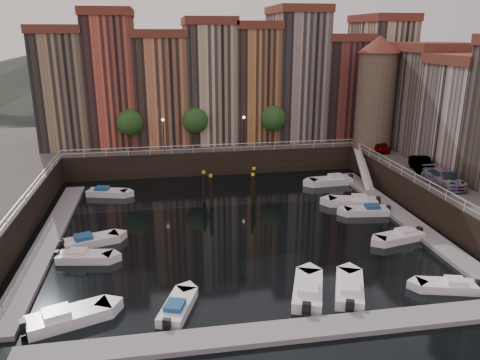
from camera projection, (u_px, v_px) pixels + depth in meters
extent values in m
plane|color=black|center=(234.00, 224.00, 43.58)|extent=(200.00, 200.00, 0.00)
cube|color=black|center=(206.00, 146.00, 67.58)|extent=(80.00, 20.00, 3.00)
cube|color=gray|center=(49.00, 239.00, 39.99)|extent=(2.00, 28.00, 0.35)
cube|color=gray|center=(401.00, 216.00, 45.18)|extent=(2.00, 28.00, 0.35)
cube|color=gray|center=(279.00, 332.00, 27.54)|extent=(30.00, 2.00, 0.35)
cone|color=#2D382D|center=(78.00, 68.00, 140.12)|extent=(80.00, 80.00, 14.00)
cone|color=#2D382D|center=(195.00, 60.00, 145.13)|extent=(100.00, 100.00, 18.00)
cone|color=#2D382D|center=(303.00, 69.00, 151.64)|extent=(70.00, 70.00, 12.00)
cube|color=#8D785A|center=(66.00, 91.00, 59.80)|extent=(6.00, 10.00, 14.00)
cube|color=brown|center=(59.00, 29.00, 57.55)|extent=(6.30, 10.30, 1.00)
cube|color=#C2523D|center=(113.00, 82.00, 60.44)|extent=(5.80, 10.00, 16.00)
cube|color=brown|center=(107.00, 12.00, 57.89)|extent=(6.10, 10.30, 1.00)
cube|color=#C77D51|center=(162.00, 91.00, 61.80)|extent=(6.50, 10.00, 13.50)
cube|color=brown|center=(159.00, 33.00, 59.63)|extent=(6.80, 10.30, 1.00)
cube|color=beige|center=(209.00, 84.00, 62.60)|extent=(6.20, 10.00, 15.00)
cube|color=brown|center=(208.00, 21.00, 60.20)|extent=(6.50, 10.30, 1.00)
cube|color=#B87A43|center=(252.00, 85.00, 63.62)|extent=(5.60, 10.00, 14.50)
cube|color=brown|center=(253.00, 25.00, 61.29)|extent=(5.90, 10.30, 1.00)
cube|color=gray|center=(295.00, 77.00, 64.28)|extent=(6.40, 10.00, 16.50)
cube|color=brown|center=(298.00, 10.00, 61.65)|extent=(6.70, 10.30, 1.00)
cube|color=brown|center=(337.00, 89.00, 65.80)|extent=(6.00, 10.00, 13.00)
cube|color=brown|center=(341.00, 37.00, 63.70)|extent=(6.30, 10.30, 1.00)
cube|color=#C4AF90|center=(378.00, 79.00, 66.37)|extent=(5.90, 10.00, 15.50)
cube|color=brown|center=(383.00, 18.00, 63.90)|extent=(6.20, 10.30, 1.00)
cube|color=#69614F|center=(435.00, 103.00, 56.41)|extent=(9.00, 8.00, 12.00)
cube|color=brown|center=(442.00, 47.00, 54.46)|extent=(9.30, 8.30, 1.00)
cube|color=beige|center=(477.00, 118.00, 49.04)|extent=(9.00, 8.00, 11.00)
cylinder|color=#6B5B4C|center=(375.00, 101.00, 57.72)|extent=(4.60, 4.60, 12.00)
cone|color=brown|center=(380.00, 44.00, 55.68)|extent=(5.20, 5.20, 2.00)
cylinder|color=black|center=(131.00, 142.00, 57.83)|extent=(0.30, 0.30, 2.40)
sphere|color=#1E4719|center=(130.00, 123.00, 57.11)|extent=(3.20, 3.20, 3.20)
cylinder|color=black|center=(196.00, 139.00, 59.12)|extent=(0.30, 0.30, 2.40)
sphere|color=#1E4719|center=(195.00, 121.00, 58.40)|extent=(3.20, 3.20, 3.20)
cylinder|color=black|center=(273.00, 137.00, 60.72)|extent=(0.30, 0.30, 2.40)
sphere|color=#1E4719|center=(273.00, 118.00, 60.00)|extent=(3.20, 3.20, 3.20)
cylinder|color=black|center=(164.00, 136.00, 57.29)|extent=(0.12, 0.12, 4.00)
sphere|color=#FFD88C|center=(163.00, 120.00, 56.69)|extent=(0.36, 0.36, 0.36)
cylinder|color=black|center=(244.00, 133.00, 58.90)|extent=(0.12, 0.12, 4.00)
sphere|color=#FFD88C|center=(244.00, 117.00, 58.30)|extent=(0.36, 0.36, 0.36)
cube|color=white|center=(214.00, 145.00, 57.44)|extent=(36.00, 0.08, 0.08)
cube|color=white|center=(214.00, 148.00, 57.58)|extent=(36.00, 0.06, 0.06)
cube|color=white|center=(423.00, 177.00, 44.34)|extent=(0.08, 34.00, 0.08)
cube|color=white|center=(422.00, 182.00, 44.47)|extent=(0.06, 34.00, 0.06)
cube|color=white|center=(20.00, 199.00, 38.57)|extent=(0.08, 34.00, 0.08)
cube|color=white|center=(21.00, 204.00, 38.71)|extent=(0.06, 34.00, 0.06)
cube|color=white|center=(364.00, 169.00, 55.20)|extent=(2.78, 8.26, 2.81)
cube|color=white|center=(364.00, 165.00, 55.05)|extent=(1.93, 8.32, 3.65)
cylinder|color=black|center=(211.00, 193.00, 47.48)|extent=(0.32, 0.32, 3.60)
cylinder|color=gold|center=(211.00, 176.00, 46.93)|extent=(0.36, 0.36, 0.25)
cylinder|color=black|center=(204.00, 189.00, 48.69)|extent=(0.32, 0.32, 3.60)
cylinder|color=gold|center=(204.00, 172.00, 48.14)|extent=(0.36, 0.36, 0.25)
cylinder|color=black|center=(253.00, 192.00, 47.92)|extent=(0.32, 0.32, 3.60)
cylinder|color=gold|center=(253.00, 174.00, 47.37)|extent=(0.36, 0.36, 0.25)
cylinder|color=black|center=(254.00, 185.00, 50.01)|extent=(0.32, 0.32, 3.60)
cylinder|color=gold|center=(254.00, 168.00, 49.46)|extent=(0.36, 0.36, 0.25)
cube|color=white|center=(69.00, 318.00, 28.67)|extent=(5.25, 3.46, 0.83)
cube|color=white|center=(57.00, 314.00, 28.21)|extent=(1.92, 1.79, 0.56)
cube|color=black|center=(23.00, 326.00, 27.38)|extent=(0.56, 0.66, 0.78)
cube|color=white|center=(85.00, 257.00, 36.51)|extent=(4.35, 2.25, 0.71)
cube|color=white|center=(77.00, 253.00, 36.38)|extent=(1.48, 1.33, 0.47)
cube|color=black|center=(57.00, 255.00, 36.43)|extent=(0.40, 0.52, 0.66)
cube|color=white|center=(91.00, 241.00, 39.32)|extent=(4.73, 3.01, 0.75)
cube|color=navy|center=(83.00, 238.00, 38.91)|extent=(1.71, 1.59, 0.50)
cube|color=black|center=(62.00, 244.00, 38.21)|extent=(0.49, 0.59, 0.70)
cube|color=white|center=(108.00, 193.00, 51.24)|extent=(4.59, 2.74, 0.73)
cube|color=navy|center=(102.00, 189.00, 51.16)|extent=(1.63, 1.49, 0.49)
cube|color=black|center=(88.00, 190.00, 51.38)|extent=(0.46, 0.56, 0.69)
cube|color=white|center=(446.00, 286.00, 32.37)|extent=(4.18, 2.45, 0.67)
cube|color=white|center=(455.00, 282.00, 32.21)|extent=(1.48, 1.35, 0.45)
cube|color=black|center=(478.00, 285.00, 32.14)|extent=(0.41, 0.51, 0.62)
cube|color=white|center=(399.00, 238.00, 40.06)|extent=(4.52, 2.58, 0.73)
cube|color=white|center=(405.00, 232.00, 40.15)|extent=(1.59, 1.44, 0.48)
cube|color=black|center=(419.00, 231.00, 40.81)|extent=(0.44, 0.55, 0.68)
cube|color=white|center=(366.00, 211.00, 45.95)|extent=(4.38, 2.11, 0.72)
cube|color=navy|center=(372.00, 207.00, 45.85)|extent=(1.47, 1.30, 0.48)
cube|color=black|center=(388.00, 209.00, 45.99)|extent=(0.39, 0.51, 0.67)
cube|color=white|center=(353.00, 202.00, 48.32)|extent=(5.19, 3.10, 0.83)
cube|color=white|center=(360.00, 198.00, 48.10)|extent=(1.85, 1.69, 0.55)
cube|color=black|center=(378.00, 201.00, 47.99)|extent=(0.52, 0.64, 0.77)
cube|color=white|center=(330.00, 181.00, 55.10)|extent=(5.07, 2.22, 0.85)
cube|color=white|center=(336.00, 177.00, 55.10)|extent=(1.66, 1.45, 0.56)
cube|color=black|center=(351.00, 178.00, 55.59)|extent=(0.43, 0.59, 0.79)
cube|color=white|center=(178.00, 307.00, 29.88)|extent=(2.88, 4.40, 0.70)
cube|color=navy|center=(175.00, 306.00, 29.23)|extent=(1.50, 1.61, 0.47)
cube|color=black|center=(167.00, 324.00, 27.80)|extent=(0.55, 0.47, 0.65)
cube|color=white|center=(308.00, 291.00, 31.68)|extent=(3.46, 5.29, 0.84)
cube|color=white|center=(308.00, 289.00, 30.90)|extent=(1.80, 1.93, 0.56)
cube|color=black|center=(307.00, 308.00, 29.17)|extent=(0.66, 0.56, 0.79)
cube|color=white|center=(349.00, 289.00, 31.89)|extent=(3.47, 5.09, 0.81)
cube|color=white|center=(350.00, 288.00, 31.14)|extent=(1.76, 1.88, 0.54)
cube|color=black|center=(350.00, 306.00, 29.49)|extent=(0.64, 0.55, 0.76)
imported|color=gray|center=(379.00, 146.00, 57.80)|extent=(2.07, 4.37, 1.44)
imported|color=gray|center=(421.00, 165.00, 49.14)|extent=(2.72, 4.81, 1.50)
imported|color=gray|center=(444.00, 179.00, 44.46)|extent=(2.39, 5.38, 1.54)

